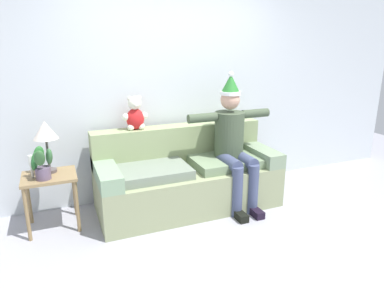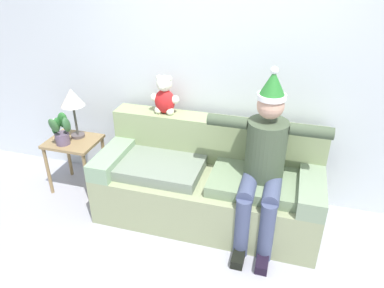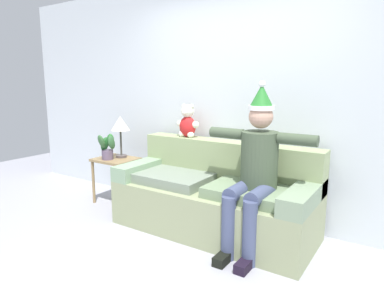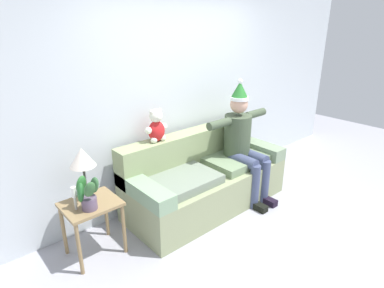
# 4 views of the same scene
# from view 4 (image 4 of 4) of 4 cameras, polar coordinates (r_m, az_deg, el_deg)

# --- Properties ---
(ground_plane) EXTENTS (10.00, 10.00, 0.00)m
(ground_plane) POSITION_cam_4_polar(r_m,az_deg,el_deg) (3.66, 13.91, -16.55)
(ground_plane) COLOR #9C9CA6
(back_wall) EXTENTS (7.00, 0.10, 2.70)m
(back_wall) POSITION_cam_4_polar(r_m,az_deg,el_deg) (4.06, -2.56, 9.03)
(back_wall) COLOR silver
(back_wall) RESTS_ON ground_plane
(couch) EXTENTS (2.06, 0.85, 0.91)m
(couch) POSITION_cam_4_polar(r_m,az_deg,el_deg) (4.03, 2.21, -6.08)
(couch) COLOR gray
(couch) RESTS_ON ground_plane
(person_seated) EXTENTS (1.02, 0.77, 1.55)m
(person_seated) POSITION_cam_4_polar(r_m,az_deg,el_deg) (4.10, 9.05, 0.74)
(person_seated) COLOR #414F39
(person_seated) RESTS_ON ground_plane
(teddy_bear) EXTENTS (0.29, 0.17, 0.38)m
(teddy_bear) POSITION_cam_4_polar(r_m,az_deg,el_deg) (3.64, -6.33, 3.04)
(teddy_bear) COLOR red
(teddy_bear) RESTS_ON couch
(side_table) EXTENTS (0.52, 0.43, 0.58)m
(side_table) POSITION_cam_4_polar(r_m,az_deg,el_deg) (3.30, -17.42, -11.45)
(side_table) COLOR olive
(side_table) RESTS_ON ground_plane
(table_lamp) EXTENTS (0.24, 0.24, 0.53)m
(table_lamp) POSITION_cam_4_polar(r_m,az_deg,el_deg) (3.14, -18.90, -2.69)
(table_lamp) COLOR #514747
(table_lamp) RESTS_ON side_table
(potted_plant) EXTENTS (0.23, 0.28, 0.34)m
(potted_plant) POSITION_cam_4_polar(r_m,az_deg,el_deg) (3.08, -18.07, -8.33)
(potted_plant) COLOR #5F4E65
(potted_plant) RESTS_ON side_table
(candle_tall) EXTENTS (0.04, 0.04, 0.23)m
(candle_tall) POSITION_cam_4_polar(r_m,az_deg,el_deg) (3.11, -20.19, -8.53)
(candle_tall) COLOR beige
(candle_tall) RESTS_ON side_table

